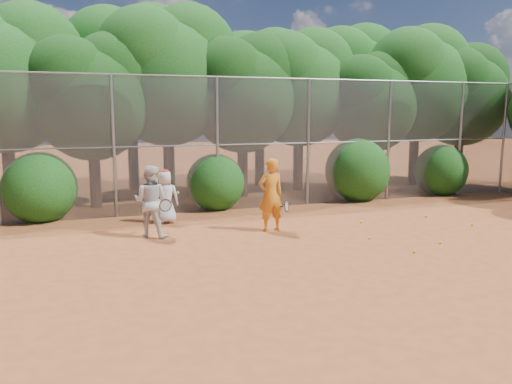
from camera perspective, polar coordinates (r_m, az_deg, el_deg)
name	(u,v)px	position (r m, az deg, el deg)	size (l,w,h in m)	color
ground	(344,262)	(10.26, 10.04, -7.90)	(80.00, 80.00, 0.00)	#964922
fence_back	(245,143)	(15.31, -1.24, 5.68)	(20.05, 0.09, 4.03)	gray
tree_1	(4,72)	(17.23, -26.85, 12.13)	(4.64, 4.03, 6.35)	black
tree_2	(92,92)	(16.37, -18.20, 10.82)	(3.99, 3.47, 5.47)	black
tree_3	(168,70)	(17.67, -10.02, 13.62)	(4.89, 4.26, 6.70)	black
tree_4	(243,89)	(17.63, -1.44, 11.68)	(4.19, 3.64, 5.73)	black
tree_5	(300,83)	(19.30, 5.06, 12.30)	(4.51, 3.92, 6.17)	black
tree_6	(371,99)	(19.57, 13.05, 10.36)	(3.86, 3.36, 5.29)	black
tree_7	(418,79)	(21.53, 18.03, 12.18)	(4.77, 4.14, 6.53)	black
tree_8	(463,91)	(22.53, 22.56, 10.60)	(4.25, 3.70, 5.82)	black
tree_10	(131,67)	(19.73, -14.06, 13.68)	(5.15, 4.48, 7.06)	black
tree_11	(261,82)	(20.41, 0.54, 12.49)	(4.64, 4.03, 6.35)	black
tree_12	(352,76)	(22.89, 10.95, 12.84)	(5.02, 4.37, 6.88)	black
bush_0	(40,184)	(15.00, -23.49, 0.80)	(2.00, 2.00, 2.00)	#134912
bush_1	(215,180)	(15.46, -4.67, 1.39)	(1.80, 1.80, 1.80)	#134912
bush_2	(357,168)	(17.38, 11.49, 2.76)	(2.20, 2.20, 2.20)	#134912
bush_3	(441,168)	(19.41, 20.40, 2.58)	(1.90, 1.90, 1.90)	#134912
player_yellow	(271,195)	(12.49, 1.70, -0.35)	(0.82, 0.58, 1.84)	orange
player_teen	(166,197)	(13.64, -10.29, -0.51)	(0.71, 0.47, 1.46)	silver
player_white	(151,201)	(12.20, -11.92, -1.05)	(1.06, 0.99, 1.73)	silver
ball_0	(414,252)	(11.22, 17.64, -6.52)	(0.07, 0.07, 0.07)	#B8D827
ball_1	(361,222)	(13.81, 11.93, -3.37)	(0.07, 0.07, 0.07)	#B8D827
ball_2	(440,243)	(12.18, 20.33, -5.44)	(0.07, 0.07, 0.07)	#B8D827
ball_3	(472,225)	(14.36, 23.46, -3.46)	(0.07, 0.07, 0.07)	#B8D827
ball_4	(369,238)	(12.14, 12.84, -5.14)	(0.07, 0.07, 0.07)	#B8D827
ball_5	(426,216)	(15.02, 18.88, -2.66)	(0.07, 0.07, 0.07)	#B8D827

